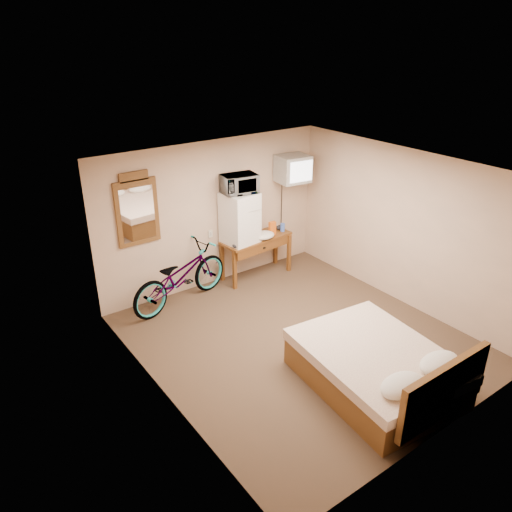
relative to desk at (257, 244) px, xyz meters
The scene contains 13 objects.
room 2.21m from the desk, 109.37° to the right, with size 4.60×4.64×2.50m.
desk is the anchor object (origin of this frame).
mini_fridge 0.66m from the desk, behind, with size 0.59×0.57×0.87m.
microwave 1.21m from the desk, behind, with size 0.57×0.39×0.31m, color white.
snack_bag 0.39m from the desk, ahead, with size 0.12×0.07×0.24m, color #D95D13.
blue_cup 0.59m from the desk, ahead, with size 0.08×0.08×0.15m, color #3F68D8.
cloth_cream 0.22m from the desk, 56.01° to the right, with size 0.41×0.31×0.13m, color white.
cloth_dark_a 0.54m from the desk, 164.02° to the right, with size 0.23×0.17×0.09m, color black.
cloth_dark_b 0.60m from the desk, ahead, with size 0.18×0.15×0.08m, color black.
crt_television 1.46m from the desk, ahead, with size 0.59×0.63×0.47m.
wall_mirror 2.29m from the desk, behind, with size 0.67×0.04×1.15m.
bicycle 1.58m from the desk, behind, with size 0.65×1.87×0.98m, color black.
bed 3.45m from the desk, 99.96° to the right, with size 1.68×2.10×0.90m.
Camera 1 is at (-4.05, -4.53, 4.15)m, focal length 35.00 mm.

